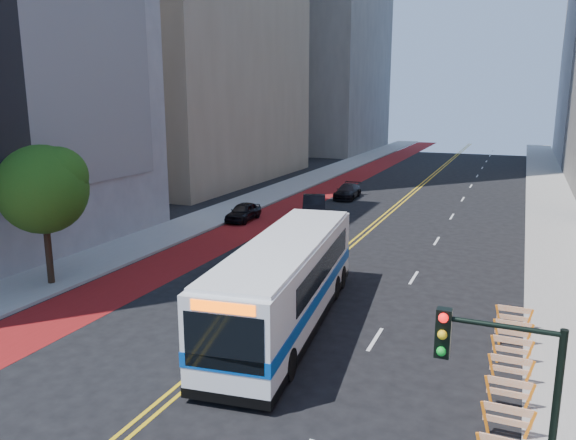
# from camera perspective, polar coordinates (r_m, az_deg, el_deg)

# --- Properties ---
(ground) EXTENTS (160.00, 160.00, 0.00)m
(ground) POSITION_cam_1_polar(r_m,az_deg,el_deg) (18.82, -10.94, -16.49)
(ground) COLOR black
(ground) RESTS_ON ground
(sidewalk_left) EXTENTS (4.00, 140.00, 0.15)m
(sidewalk_left) POSITION_cam_1_polar(r_m,az_deg,el_deg) (49.36, -3.41, 2.02)
(sidewalk_left) COLOR gray
(sidewalk_left) RESTS_ON ground
(sidewalk_right) EXTENTS (4.00, 140.00, 0.15)m
(sidewalk_right) POSITION_cam_1_polar(r_m,az_deg,el_deg) (44.56, 25.53, -0.34)
(sidewalk_right) COLOR gray
(sidewalk_right) RESTS_ON ground
(bus_lane_paint) EXTENTS (3.60, 140.00, 0.01)m
(bus_lane_paint) POSITION_cam_1_polar(r_m,az_deg,el_deg) (47.81, 0.79, 1.61)
(bus_lane_paint) COLOR maroon
(bus_lane_paint) RESTS_ON ground
(center_line_inner) EXTENTS (0.14, 140.00, 0.01)m
(center_line_inner) POSITION_cam_1_polar(r_m,az_deg,el_deg) (45.52, 10.08, 0.86)
(center_line_inner) COLOR gold
(center_line_inner) RESTS_ON ground
(center_line_outer) EXTENTS (0.14, 140.00, 0.01)m
(center_line_outer) POSITION_cam_1_polar(r_m,az_deg,el_deg) (45.44, 10.53, 0.82)
(center_line_outer) COLOR gold
(center_line_outer) RESTS_ON ground
(lane_dashes) EXTENTS (0.14, 98.20, 0.01)m
(lane_dashes) POSITION_cam_1_polar(r_m,az_deg,el_deg) (52.56, 17.33, 2.04)
(lane_dashes) COLOR silver
(lane_dashes) RESTS_ON ground
(construction_barriers) EXTENTS (1.42, 10.91, 1.00)m
(construction_barriers) POSITION_cam_1_polar(r_m,az_deg,el_deg) (18.95, 21.62, -14.67)
(construction_barriers) COLOR orange
(construction_barriers) RESTS_ON ground
(street_tree) EXTENTS (4.20, 4.20, 6.70)m
(street_tree) POSITION_cam_1_polar(r_m,az_deg,el_deg) (28.76, -23.55, 3.19)
(street_tree) COLOR black
(street_tree) RESTS_ON sidewalk_left
(traffic_signal) EXTENTS (2.21, 0.34, 5.07)m
(traffic_signal) POSITION_cam_1_polar(r_m,az_deg,el_deg) (11.39, 20.96, -16.31)
(traffic_signal) COLOR black
(traffic_signal) RESTS_ON sidewalk_right
(transit_bus) EXTENTS (4.37, 13.19, 3.56)m
(transit_bus) POSITION_cam_1_polar(r_m,az_deg,el_deg) (22.40, -0.13, -6.22)
(transit_bus) COLOR white
(transit_bus) RESTS_ON ground
(car_a) EXTENTS (1.72, 3.95, 1.32)m
(car_a) POSITION_cam_1_polar(r_m,az_deg,el_deg) (41.55, -4.56, 0.83)
(car_a) COLOR black
(car_a) RESTS_ON ground
(car_b) EXTENTS (3.19, 5.13, 1.60)m
(car_b) POSITION_cam_1_polar(r_m,az_deg,el_deg) (43.01, 2.67, 1.45)
(car_b) COLOR black
(car_b) RESTS_ON ground
(car_c) EXTENTS (1.96, 4.46, 1.27)m
(car_c) POSITION_cam_1_polar(r_m,az_deg,el_deg) (50.75, 6.07, 2.91)
(car_c) COLOR black
(car_c) RESTS_ON ground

